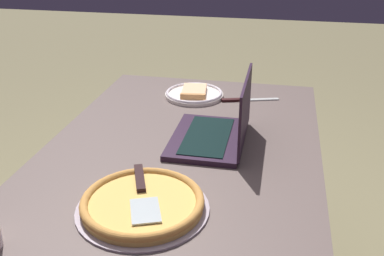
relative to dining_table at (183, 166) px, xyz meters
The scene contains 5 objects.
dining_table is the anchor object (origin of this frame).
laptop 0.17m from the dining_table, 112.80° to the left, with size 0.34×0.24×0.23m.
pizza_plate 0.45m from the dining_table, behind, with size 0.24×0.24×0.04m.
pizza_tray 0.38m from the dining_table, ahead, with size 0.34×0.34×0.04m.
table_knife 0.47m from the dining_table, 160.11° to the left, with size 0.09×0.23×0.01m.
Camera 1 is at (1.27, 0.29, 1.44)m, focal length 41.94 mm.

